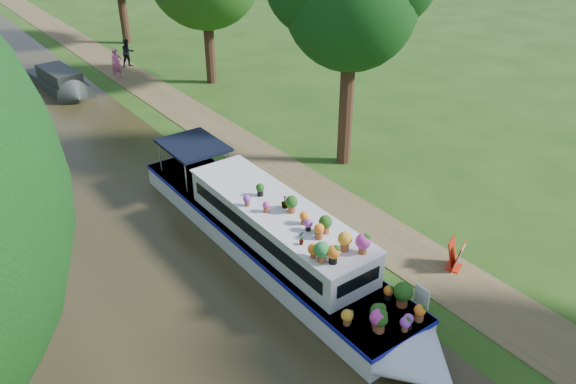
% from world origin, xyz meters
% --- Properties ---
extents(ground, '(100.00, 100.00, 0.00)m').
position_xyz_m(ground, '(0.00, 0.00, 0.00)').
color(ground, '#1F4010').
rests_on(ground, ground).
extents(canal_water, '(10.00, 100.00, 0.02)m').
position_xyz_m(canal_water, '(-6.00, 0.00, 0.01)').
color(canal_water, black).
rests_on(canal_water, ground).
extents(towpath, '(2.20, 100.00, 0.03)m').
position_xyz_m(towpath, '(1.20, 0.00, 0.01)').
color(towpath, brown).
rests_on(towpath, ground).
extents(plant_boat, '(2.29, 13.52, 2.27)m').
position_xyz_m(plant_boat, '(-2.25, -0.92, 0.85)').
color(plant_boat, silver).
rests_on(plant_boat, canal_water).
extents(second_boat, '(2.18, 6.18, 1.17)m').
position_xyz_m(second_boat, '(-2.75, 18.70, 0.48)').
color(second_boat, '#212723').
rests_on(second_boat, canal_water).
extents(sandwich_board, '(0.63, 0.66, 0.91)m').
position_xyz_m(sandwich_board, '(1.71, -4.36, 0.44)').
color(sandwich_board, '#A61F0B').
rests_on(sandwich_board, towpath).
extents(pedestrian_pink, '(0.63, 0.43, 1.69)m').
position_xyz_m(pedestrian_pink, '(0.50, 18.72, 0.88)').
color(pedestrian_pink, '#D658A0').
rests_on(pedestrian_pink, towpath).
extents(pedestrian_dark, '(0.84, 0.68, 1.66)m').
position_xyz_m(pedestrian_dark, '(1.90, 20.55, 0.86)').
color(pedestrian_dark, black).
rests_on(pedestrian_dark, towpath).
extents(verge_plant, '(0.44, 0.40, 0.43)m').
position_xyz_m(verge_plant, '(-0.55, 5.00, 0.22)').
color(verge_plant, '#206B24').
rests_on(verge_plant, ground).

